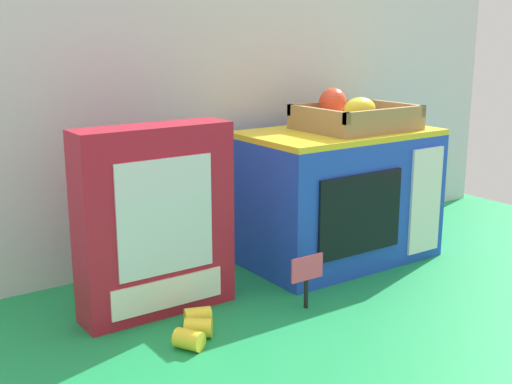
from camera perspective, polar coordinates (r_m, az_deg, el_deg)
ground_plane at (r=1.41m, az=3.27°, el=-6.78°), size 1.70×1.70×0.00m
display_back_panel at (r=1.49m, az=-1.60°, el=9.05°), size 1.61×0.03×0.74m
toy_microwave at (r=1.45m, az=7.03°, el=-0.29°), size 0.41×0.26×0.29m
food_groups_crate at (r=1.44m, az=8.41°, el=6.38°), size 0.23×0.19×0.09m
cookie_set_box at (r=1.17m, az=-8.67°, el=-2.52°), size 0.28×0.08×0.34m
price_sign at (r=1.20m, az=4.42°, el=-7.05°), size 0.07×0.01×0.10m
loose_toy_banana at (r=1.12m, az=-5.28°, el=-11.60°), size 0.11×0.12×0.03m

